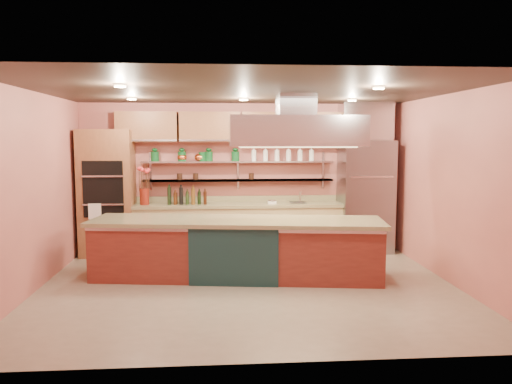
{
  "coord_description": "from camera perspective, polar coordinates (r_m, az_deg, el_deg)",
  "views": [
    {
      "loc": [
        -0.42,
        -7.04,
        2.14
      ],
      "look_at": [
        0.19,
        1.0,
        1.27
      ],
      "focal_mm": 35.0,
      "sensor_mm": 36.0,
      "label": 1
    }
  ],
  "objects": [
    {
      "name": "flower_vase",
      "position": [
        9.35,
        -12.63,
        -0.51
      ],
      "size": [
        0.22,
        0.22,
        0.3
      ],
      "primitive_type": "cylinder",
      "rotation": [
        0.0,
        0.0,
        0.38
      ],
      "color": "maroon",
      "rests_on": "back_counter"
    },
    {
      "name": "wall_right",
      "position": [
        7.86,
        21.48,
        0.32
      ],
      "size": [
        0.04,
        5.0,
        2.8
      ],
      "primitive_type": "cube",
      "color": "#B96257",
      "rests_on": "floor"
    },
    {
      "name": "oven_stack",
      "position": [
        9.5,
        -16.63,
        -0.09
      ],
      "size": [
        0.95,
        0.64,
        2.3
      ],
      "primitive_type": "cube",
      "color": "brown",
      "rests_on": "floor"
    },
    {
      "name": "green_canister",
      "position": [
        9.42,
        -6.15,
        4.04
      ],
      "size": [
        0.18,
        0.18,
        0.17
      ],
      "primitive_type": "cylinder",
      "rotation": [
        0.0,
        0.0,
        0.33
      ],
      "color": "#0E441C",
      "rests_on": "wall_shelf_upper"
    },
    {
      "name": "ceiling",
      "position": [
        7.09,
        -0.92,
        11.49
      ],
      "size": [
        6.0,
        5.0,
        0.02
      ],
      "primitive_type": "cube",
      "color": "black",
      "rests_on": "wall_back"
    },
    {
      "name": "wall_shelf_lower",
      "position": [
        9.45,
        -2.06,
        1.35
      ],
      "size": [
        3.6,
        0.26,
        0.03
      ],
      "primitive_type": "cube",
      "color": "#B0B2B7",
      "rests_on": "wall_back"
    },
    {
      "name": "bar_faucet",
      "position": [
        9.48,
        5.05,
        -0.56
      ],
      "size": [
        0.03,
        0.03,
        0.21
      ],
      "primitive_type": "cylinder",
      "rotation": [
        0.0,
        0.0,
        -0.19
      ],
      "color": "white",
      "rests_on": "back_counter"
    },
    {
      "name": "range_hood",
      "position": [
        7.62,
        4.54,
        6.95
      ],
      "size": [
        2.0,
        1.0,
        0.45
      ],
      "primitive_type": "cube",
      "color": "#B0B2B7",
      "rests_on": "ceiling"
    },
    {
      "name": "floor",
      "position": [
        7.38,
        -0.88,
        -10.8
      ],
      "size": [
        6.0,
        5.0,
        0.02
      ],
      "primitive_type": "cube",
      "color": "gray",
      "rests_on": "ground"
    },
    {
      "name": "island",
      "position": [
        7.72,
        -2.23,
        -6.47
      ],
      "size": [
        4.44,
        1.52,
        0.91
      ],
      "primitive_type": "cube",
      "rotation": [
        0.0,
        0.0,
        -0.13
      ],
      "color": "maroon",
      "rests_on": "floor"
    },
    {
      "name": "refrigerator",
      "position": [
        9.65,
        12.39,
        -0.48
      ],
      "size": [
        0.95,
        0.72,
        2.1
      ],
      "primitive_type": "cube",
      "color": "gray",
      "rests_on": "floor"
    },
    {
      "name": "wall_back",
      "position": [
        9.58,
        -1.79,
        1.72
      ],
      "size": [
        6.0,
        0.04,
        2.8
      ],
      "primitive_type": "cube",
      "color": "#B96257",
      "rests_on": "floor"
    },
    {
      "name": "back_counter",
      "position": [
        9.4,
        -1.99,
        -4.12
      ],
      "size": [
        3.84,
        0.64,
        0.93
      ],
      "primitive_type": "cube",
      "color": "tan",
      "rests_on": "floor"
    },
    {
      "name": "wall_left",
      "position": [
        7.54,
        -24.31,
        -0.04
      ],
      "size": [
        0.04,
        5.0,
        2.8
      ],
      "primitive_type": "cube",
      "color": "#B96257",
      "rests_on": "floor"
    },
    {
      "name": "wall_shelf_upper",
      "position": [
        9.43,
        -2.06,
        3.47
      ],
      "size": [
        3.6,
        0.26,
        0.03
      ],
      "primitive_type": "cube",
      "color": "#B0B2B7",
      "rests_on": "wall_back"
    },
    {
      "name": "upper_cabinets",
      "position": [
        9.38,
        -1.76,
        7.43
      ],
      "size": [
        4.6,
        0.36,
        0.55
      ],
      "primitive_type": "cube",
      "color": "brown",
      "rests_on": "wall_back"
    },
    {
      "name": "ceiling_downlights",
      "position": [
        7.28,
        -1.01,
        11.1
      ],
      "size": [
        4.0,
        2.8,
        0.02
      ],
      "primitive_type": "cube",
      "color": "#FFE5A5",
      "rests_on": "ceiling"
    },
    {
      "name": "kitchen_scale",
      "position": [
        9.32,
        1.84,
        -1.04
      ],
      "size": [
        0.19,
        0.16,
        0.09
      ],
      "primitive_type": "cube",
      "rotation": [
        0.0,
        0.0,
        -0.36
      ],
      "color": "white",
      "rests_on": "back_counter"
    },
    {
      "name": "copper_kettle",
      "position": [
        9.43,
        -6.52,
        3.96
      ],
      "size": [
        0.22,
        0.22,
        0.14
      ],
      "primitive_type": "ellipsoid",
      "rotation": [
        0.0,
        0.0,
        -0.27
      ],
      "color": "#D76531",
      "rests_on": "wall_shelf_upper"
    },
    {
      "name": "wall_front",
      "position": [
        4.62,
        0.95,
        -3.08
      ],
      "size": [
        6.0,
        0.04,
        2.8
      ],
      "primitive_type": "cube",
      "color": "#B96257",
      "rests_on": "floor"
    },
    {
      "name": "oil_bottle_cluster",
      "position": [
        9.28,
        -7.86,
        -0.63
      ],
      "size": [
        0.8,
        0.49,
        0.25
      ],
      "primitive_type": "cube",
      "rotation": [
        0.0,
        0.0,
        -0.38
      ],
      "color": "black",
      "rests_on": "back_counter"
    }
  ]
}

